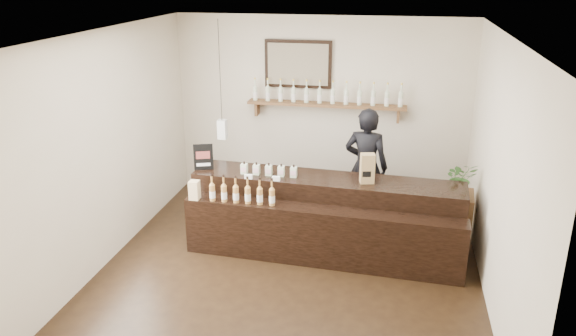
# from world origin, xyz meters

# --- Properties ---
(ground) EXTENTS (5.00, 5.00, 0.00)m
(ground) POSITION_xyz_m (0.00, 0.00, 0.00)
(ground) COLOR black
(ground) RESTS_ON ground
(room_shell) EXTENTS (5.00, 5.00, 5.00)m
(room_shell) POSITION_xyz_m (0.00, 0.00, 1.70)
(room_shell) COLOR beige
(room_shell) RESTS_ON ground
(back_wall_decor) EXTENTS (2.66, 0.96, 1.69)m
(back_wall_decor) POSITION_xyz_m (-0.15, 2.37, 1.76)
(back_wall_decor) COLOR brown
(back_wall_decor) RESTS_ON ground
(counter) EXTENTS (3.46, 1.10, 1.12)m
(counter) POSITION_xyz_m (0.34, 0.57, 0.45)
(counter) COLOR black
(counter) RESTS_ON ground
(promo_sign) EXTENTS (0.24, 0.10, 0.35)m
(promo_sign) POSITION_xyz_m (-1.27, 0.68, 1.13)
(promo_sign) COLOR black
(promo_sign) RESTS_ON counter
(paper_bag) EXTENTS (0.19, 0.16, 0.37)m
(paper_bag) POSITION_xyz_m (0.85, 0.63, 1.14)
(paper_bag) COLOR #987749
(paper_bag) RESTS_ON counter
(tape_dispenser) EXTENTS (0.13, 0.07, 0.11)m
(tape_dispenser) POSITION_xyz_m (0.87, 0.66, 1.00)
(tape_dispenser) COLOR blue
(tape_dispenser) RESTS_ON counter
(side_cabinet) EXTENTS (0.42, 0.55, 0.75)m
(side_cabinet) POSITION_xyz_m (2.00, 1.01, 0.37)
(side_cabinet) COLOR brown
(side_cabinet) RESTS_ON ground
(potted_plant) EXTENTS (0.46, 0.43, 0.43)m
(potted_plant) POSITION_xyz_m (2.00, 1.01, 0.96)
(potted_plant) COLOR #356127
(potted_plant) RESTS_ON side_cabinet
(shopkeeper) EXTENTS (0.76, 0.56, 1.90)m
(shopkeeper) POSITION_xyz_m (0.78, 1.55, 0.95)
(shopkeeper) COLOR black
(shopkeeper) RESTS_ON ground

